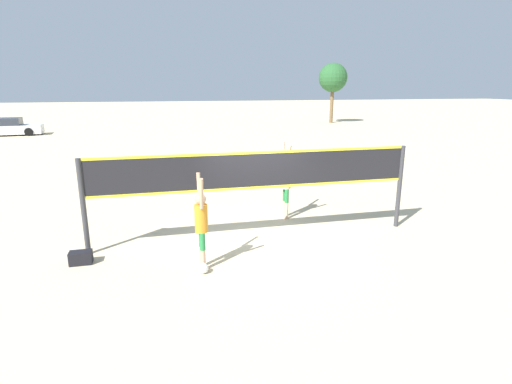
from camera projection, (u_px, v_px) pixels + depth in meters
ground_plane at (256, 239)px, 10.45m from camera, size 200.00×200.00×0.00m
volleyball_net at (256, 178)px, 10.03m from camera, size 8.35×0.12×2.31m
player_spiker at (201, 221)px, 8.49m from camera, size 0.28×0.70×2.09m
player_blocker at (286, 179)px, 11.82m from camera, size 0.28×0.72×2.27m
volleyball at (203, 268)px, 8.50m from camera, size 0.23×0.23×0.23m
gear_bag at (81, 258)px, 8.94m from camera, size 0.48×0.28×0.30m
parked_car_near at (10, 128)px, 32.21m from camera, size 4.74×2.31×1.40m
tree_left_cluster at (333, 78)px, 42.36m from camera, size 3.02×3.02×6.26m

